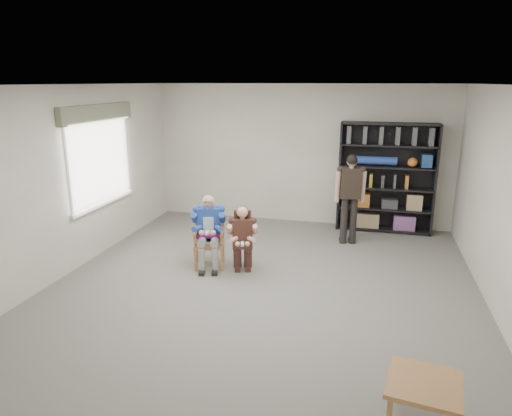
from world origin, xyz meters
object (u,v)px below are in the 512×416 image
(bookshelf, at_px, (386,178))
(side_table, at_px, (422,403))
(armchair, at_px, (209,239))
(kneeling_woman, at_px, (243,240))
(standing_man, at_px, (350,200))
(seated_man, at_px, (209,231))

(bookshelf, xyz_separation_m, side_table, (0.24, -5.39, -0.84))
(armchair, distance_m, side_table, 4.10)
(bookshelf, bearing_deg, kneeling_woman, -128.54)
(armchair, bearing_deg, side_table, -59.56)
(armchair, distance_m, standing_man, 2.65)
(kneeling_woman, bearing_deg, seated_man, 152.93)
(standing_man, distance_m, side_table, 4.59)
(standing_man, bearing_deg, seated_man, -154.14)
(armchair, bearing_deg, kneeling_woman, -27.07)
(seated_man, relative_size, kneeling_woman, 1.09)
(bookshelf, relative_size, side_table, 3.49)
(kneeling_woman, bearing_deg, bookshelf, 36.08)
(kneeling_woman, distance_m, side_table, 3.62)
(kneeling_woman, distance_m, standing_man, 2.30)
(armchair, distance_m, bookshelf, 3.75)
(standing_man, bearing_deg, side_table, -91.11)
(bookshelf, distance_m, side_table, 5.46)
(bookshelf, bearing_deg, side_table, -87.46)
(kneeling_woman, xyz_separation_m, bookshelf, (2.12, 2.66, 0.52))
(seated_man, distance_m, standing_man, 2.64)
(bookshelf, bearing_deg, standing_man, -124.10)
(kneeling_woman, xyz_separation_m, standing_man, (1.49, 1.73, 0.28))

